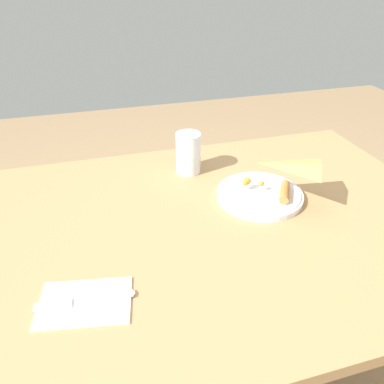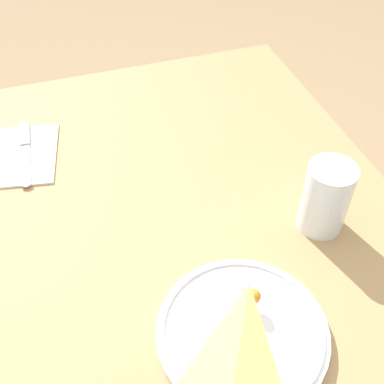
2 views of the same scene
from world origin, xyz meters
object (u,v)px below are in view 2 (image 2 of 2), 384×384
(napkin_folded, at_px, (26,155))
(butter_knife, at_px, (25,150))
(plate_pizza, at_px, (243,330))
(milk_glass, at_px, (325,200))
(dining_table, at_px, (170,309))

(napkin_folded, xyz_separation_m, butter_knife, (-0.01, 0.00, 0.00))
(plate_pizza, bearing_deg, milk_glass, 126.54)
(napkin_folded, height_order, butter_knife, butter_knife)
(napkin_folded, bearing_deg, butter_knife, 176.71)
(plate_pizza, xyz_separation_m, butter_knife, (-0.48, -0.25, -0.01))
(dining_table, distance_m, plate_pizza, 0.18)
(plate_pizza, distance_m, butter_knife, 0.54)
(dining_table, xyz_separation_m, napkin_folded, (-0.34, -0.18, 0.10))
(dining_table, height_order, plate_pizza, plate_pizza)
(dining_table, relative_size, milk_glass, 9.56)
(dining_table, bearing_deg, plate_pizza, 28.14)
(plate_pizza, xyz_separation_m, milk_glass, (-0.14, 0.19, 0.04))
(milk_glass, distance_m, butter_knife, 0.56)
(plate_pizza, bearing_deg, napkin_folded, -152.15)
(plate_pizza, height_order, napkin_folded, plate_pizza)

